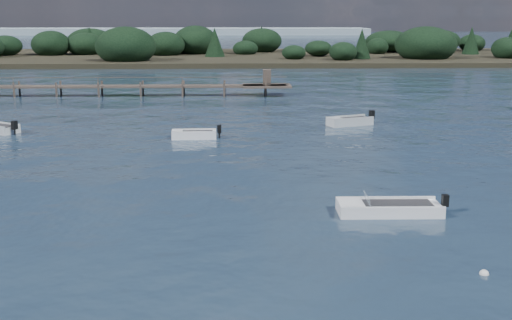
{
  "coord_description": "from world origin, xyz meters",
  "views": [
    {
      "loc": [
        0.99,
        -18.41,
        8.52
      ],
      "look_at": [
        1.91,
        14.0,
        1.0
      ],
      "focal_mm": 45.0,
      "sensor_mm": 36.0,
      "label": 1
    }
  ],
  "objects_px": {
    "dinghy_mid_white_a": "(389,210)",
    "tender_far_white": "(194,136)",
    "jetty": "(16,87)",
    "tender_far_grey_b": "(350,123)"
  },
  "relations": [
    {
      "from": "dinghy_mid_white_a",
      "to": "tender_far_white",
      "type": "distance_m",
      "value": 19.58
    },
    {
      "from": "tender_far_white",
      "to": "jetty",
      "type": "relative_size",
      "value": 0.05
    },
    {
      "from": "tender_far_grey_b",
      "to": "tender_far_white",
      "type": "distance_m",
      "value": 12.62
    },
    {
      "from": "tender_far_grey_b",
      "to": "dinghy_mid_white_a",
      "type": "xyz_separation_m",
      "value": [
        -2.1,
        -22.06,
        -0.04
      ]
    },
    {
      "from": "tender_far_grey_b",
      "to": "jetty",
      "type": "distance_m",
      "value": 36.15
    },
    {
      "from": "dinghy_mid_white_a",
      "to": "jetty",
      "type": "relative_size",
      "value": 0.07
    },
    {
      "from": "dinghy_mid_white_a",
      "to": "tender_far_white",
      "type": "xyz_separation_m",
      "value": [
        -9.51,
        17.12,
        0.02
      ]
    },
    {
      "from": "tender_far_grey_b",
      "to": "tender_far_white",
      "type": "bearing_deg",
      "value": -156.95
    },
    {
      "from": "tender_far_grey_b",
      "to": "jetty",
      "type": "bearing_deg",
      "value": 150.08
    },
    {
      "from": "tender_far_grey_b",
      "to": "jetty",
      "type": "xyz_separation_m",
      "value": [
        -31.32,
        18.03,
        0.8
      ]
    }
  ]
}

